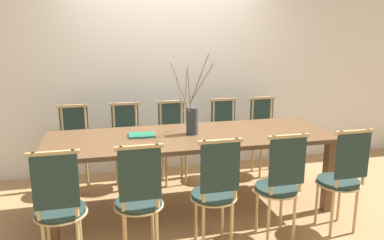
{
  "coord_description": "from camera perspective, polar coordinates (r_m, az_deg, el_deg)",
  "views": [
    {
      "loc": [
        -0.86,
        -3.45,
        1.74
      ],
      "look_at": [
        0.0,
        0.0,
        0.93
      ],
      "focal_mm": 35.0,
      "sensor_mm": 36.0,
      "label": 1
    }
  ],
  "objects": [
    {
      "name": "ground_plane",
      "position": [
        3.96,
        -0.0,
        -13.18
      ],
      "size": [
        16.0,
        16.0,
        0.0
      ],
      "primitive_type": "plane",
      "color": "#A87F51"
    },
    {
      "name": "wall_rear",
      "position": [
        4.82,
        -3.8,
        11.18
      ],
      "size": [
        12.0,
        0.06,
        3.2
      ],
      "color": "white",
      "rests_on": "ground_plane"
    },
    {
      "name": "dining_table",
      "position": [
        3.71,
        -0.0,
        -3.6
      ],
      "size": [
        2.82,
        0.98,
        0.78
      ],
      "color": "brown",
      "rests_on": "ground_plane"
    },
    {
      "name": "chair_near_leftend",
      "position": [
        2.96,
        -19.54,
        -12.16
      ],
      "size": [
        0.39,
        0.39,
        0.97
      ],
      "color": "#233833",
      "rests_on": "ground_plane"
    },
    {
      "name": "chair_near_left",
      "position": [
        2.95,
        -8.04,
        -11.57
      ],
      "size": [
        0.39,
        0.39,
        0.97
      ],
      "color": "#233833",
      "rests_on": "ground_plane"
    },
    {
      "name": "chair_near_center",
      "position": [
        3.06,
        3.61,
        -10.51
      ],
      "size": [
        0.39,
        0.39,
        0.97
      ],
      "color": "#233833",
      "rests_on": "ground_plane"
    },
    {
      "name": "chair_near_right",
      "position": [
        3.27,
        13.19,
        -9.3
      ],
      "size": [
        0.39,
        0.39,
        0.97
      ],
      "color": "#233833",
      "rests_on": "ground_plane"
    },
    {
      "name": "chair_near_rightend",
      "position": [
        3.57,
        21.9,
        -7.98
      ],
      "size": [
        0.39,
        0.39,
        0.97
      ],
      "color": "#233833",
      "rests_on": "ground_plane"
    },
    {
      "name": "chair_far_leftend",
      "position": [
        4.41,
        -17.4,
        -3.71
      ],
      "size": [
        0.39,
        0.39,
        0.97
      ],
      "rotation": [
        0.0,
        0.0,
        3.14
      ],
      "color": "#233833",
      "rests_on": "ground_plane"
    },
    {
      "name": "chair_far_left",
      "position": [
        4.41,
        -9.94,
        -3.3
      ],
      "size": [
        0.39,
        0.39,
        0.97
      ],
      "rotation": [
        0.0,
        0.0,
        3.14
      ],
      "color": "#233833",
      "rests_on": "ground_plane"
    },
    {
      "name": "chair_far_center",
      "position": [
        4.48,
        -2.9,
        -2.87
      ],
      "size": [
        0.39,
        0.39,
        0.97
      ],
      "rotation": [
        0.0,
        0.0,
        3.14
      ],
      "color": "#233833",
      "rests_on": "ground_plane"
    },
    {
      "name": "chair_far_right",
      "position": [
        4.65,
        5.15,
        -2.33
      ],
      "size": [
        0.39,
        0.39,
        0.97
      ],
      "rotation": [
        0.0,
        0.0,
        3.14
      ],
      "color": "#233833",
      "rests_on": "ground_plane"
    },
    {
      "name": "chair_far_rightend",
      "position": [
        4.84,
        10.97,
        -1.9
      ],
      "size": [
        0.39,
        0.39,
        0.97
      ],
      "rotation": [
        0.0,
        0.0,
        3.14
      ],
      "color": "#233833",
      "rests_on": "ground_plane"
    },
    {
      "name": "vase_centerpiece",
      "position": [
        3.68,
        0.0,
        0.11
      ],
      "size": [
        0.41,
        0.41,
        0.78
      ],
      "color": "#33383D",
      "rests_on": "dining_table"
    },
    {
      "name": "book_stack",
      "position": [
        3.68,
        -7.66,
        -2.28
      ],
      "size": [
        0.26,
        0.2,
        0.02
      ],
      "color": "#1E6B4C",
      "rests_on": "dining_table"
    }
  ]
}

